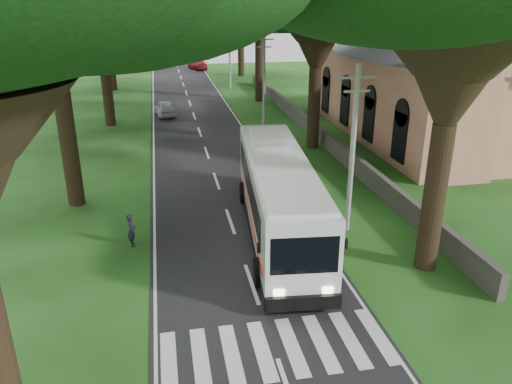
{
  "coord_description": "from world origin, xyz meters",
  "views": [
    {
      "loc": [
        -3.09,
        -14.87,
        10.81
      ],
      "look_at": [
        1.02,
        6.35,
        2.2
      ],
      "focal_mm": 35.0,
      "sensor_mm": 36.0,
      "label": 1
    }
  ],
  "objects_px": {
    "pole_near": "(353,148)",
    "distant_car_c": "(198,65)",
    "pole_mid": "(264,80)",
    "distant_car_a": "(165,108)",
    "church": "(430,75)",
    "pedestrian": "(131,230)",
    "coach_bus": "(278,194)",
    "pole_far": "(230,53)"
  },
  "relations": [
    {
      "from": "pole_mid",
      "to": "pole_far",
      "type": "relative_size",
      "value": 1.0
    },
    {
      "from": "distant_car_a",
      "to": "distant_car_c",
      "type": "height_order",
      "value": "distant_car_a"
    },
    {
      "from": "pole_near",
      "to": "pole_mid",
      "type": "xyz_separation_m",
      "value": [
        0.0,
        20.0,
        0.0
      ]
    },
    {
      "from": "pedestrian",
      "to": "pole_near",
      "type": "bearing_deg",
      "value": -97.32
    },
    {
      "from": "church",
      "to": "coach_bus",
      "type": "height_order",
      "value": "church"
    },
    {
      "from": "church",
      "to": "distant_car_c",
      "type": "bearing_deg",
      "value": 109.55
    },
    {
      "from": "pole_near",
      "to": "distant_car_c",
      "type": "distance_m",
      "value": 57.56
    },
    {
      "from": "coach_bus",
      "to": "distant_car_c",
      "type": "xyz_separation_m",
      "value": [
        0.95,
        57.23,
        -1.37
      ]
    },
    {
      "from": "distant_car_c",
      "to": "coach_bus",
      "type": "bearing_deg",
      "value": 73.84
    },
    {
      "from": "coach_bus",
      "to": "pole_mid",
      "type": "bearing_deg",
      "value": 85.66
    },
    {
      "from": "pole_mid",
      "to": "coach_bus",
      "type": "bearing_deg",
      "value": -99.87
    },
    {
      "from": "pole_near",
      "to": "distant_car_c",
      "type": "relative_size",
      "value": 1.7
    },
    {
      "from": "coach_bus",
      "to": "pole_near",
      "type": "bearing_deg",
      "value": 2.79
    },
    {
      "from": "pole_near",
      "to": "pole_mid",
      "type": "height_order",
      "value": "same"
    },
    {
      "from": "pole_near",
      "to": "pole_far",
      "type": "height_order",
      "value": "same"
    },
    {
      "from": "pole_near",
      "to": "distant_car_c",
      "type": "height_order",
      "value": "pole_near"
    },
    {
      "from": "pole_far",
      "to": "pedestrian",
      "type": "bearing_deg",
      "value": -104.52
    },
    {
      "from": "pole_mid",
      "to": "distant_car_a",
      "type": "xyz_separation_m",
      "value": [
        -8.18,
        6.65,
        -3.43
      ]
    },
    {
      "from": "distant_car_c",
      "to": "pole_far",
      "type": "bearing_deg",
      "value": 82.97
    },
    {
      "from": "church",
      "to": "pole_near",
      "type": "xyz_separation_m",
      "value": [
        -12.36,
        -15.55,
        -0.73
      ]
    },
    {
      "from": "church",
      "to": "pole_near",
      "type": "bearing_deg",
      "value": -128.5
    },
    {
      "from": "church",
      "to": "pole_near",
      "type": "height_order",
      "value": "church"
    },
    {
      "from": "pole_near",
      "to": "coach_bus",
      "type": "height_order",
      "value": "pole_near"
    },
    {
      "from": "pole_near",
      "to": "pedestrian",
      "type": "xyz_separation_m",
      "value": [
        -10.28,
        0.31,
        -3.4
      ]
    },
    {
      "from": "church",
      "to": "distant_car_c",
      "type": "distance_m",
      "value": 44.61
    },
    {
      "from": "pole_near",
      "to": "coach_bus",
      "type": "relative_size",
      "value": 0.6
    },
    {
      "from": "pole_near",
      "to": "pole_far",
      "type": "distance_m",
      "value": 40.0
    },
    {
      "from": "pole_far",
      "to": "distant_car_c",
      "type": "height_order",
      "value": "pole_far"
    },
    {
      "from": "church",
      "to": "pole_near",
      "type": "distance_m",
      "value": 19.88
    },
    {
      "from": "distant_car_c",
      "to": "pedestrian",
      "type": "bearing_deg",
      "value": 67.03
    },
    {
      "from": "church",
      "to": "pole_near",
      "type": "relative_size",
      "value": 3.0
    },
    {
      "from": "pole_near",
      "to": "pedestrian",
      "type": "relative_size",
      "value": 5.1
    },
    {
      "from": "pole_far",
      "to": "distant_car_a",
      "type": "distance_m",
      "value": 16.02
    },
    {
      "from": "pole_far",
      "to": "distant_car_a",
      "type": "xyz_separation_m",
      "value": [
        -8.18,
        -13.35,
        -3.43
      ]
    },
    {
      "from": "pole_mid",
      "to": "pedestrian",
      "type": "height_order",
      "value": "pole_mid"
    },
    {
      "from": "pole_near",
      "to": "distant_car_a",
      "type": "distance_m",
      "value": 28.09
    },
    {
      "from": "distant_car_a",
      "to": "distant_car_c",
      "type": "relative_size",
      "value": 0.9
    },
    {
      "from": "church",
      "to": "coach_bus",
      "type": "distance_m",
      "value": 22.24
    },
    {
      "from": "pole_near",
      "to": "pedestrian",
      "type": "height_order",
      "value": "pole_near"
    },
    {
      "from": "pole_far",
      "to": "pedestrian",
      "type": "distance_m",
      "value": 41.15
    },
    {
      "from": "church",
      "to": "pole_far",
      "type": "height_order",
      "value": "church"
    },
    {
      "from": "pole_far",
      "to": "coach_bus",
      "type": "bearing_deg",
      "value": -94.95
    }
  ]
}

